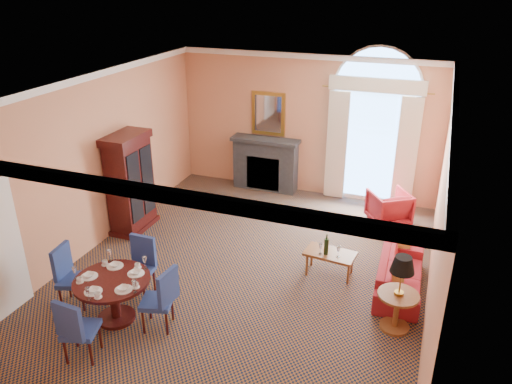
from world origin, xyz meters
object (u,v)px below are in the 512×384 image
at_px(coffee_table, 330,254).
at_px(dining_table, 113,289).
at_px(armoire, 130,184).
at_px(sofa, 400,275).
at_px(armchair, 389,207).
at_px(side_table, 400,285).

bearing_deg(coffee_table, dining_table, -133.86).
xyz_separation_m(armoire, sofa, (5.27, -0.31, -0.70)).
xyz_separation_m(sofa, coffee_table, (-1.18, -0.00, 0.15)).
distance_m(armoire, sofa, 5.33).
relative_size(armoire, armchair, 2.60).
bearing_deg(armoire, side_table, -14.30).
distance_m(armoire, coffee_table, 4.14).
height_order(armoire, dining_table, armoire).
xyz_separation_m(coffee_table, side_table, (1.23, -1.05, 0.34)).
relative_size(armchair, side_table, 0.65).
distance_m(dining_table, coffee_table, 3.56).
height_order(armchair, side_table, side_table).
height_order(dining_table, armchair, dining_table).
relative_size(armoire, sofa, 1.13).
relative_size(dining_table, side_table, 0.95).
bearing_deg(coffee_table, sofa, 5.96).
xyz_separation_m(armoire, dining_table, (1.38, -2.61, -0.42)).
distance_m(armchair, side_table, 3.46).
relative_size(dining_table, coffee_table, 1.26).
bearing_deg(armchair, dining_table, 19.61).
relative_size(dining_table, sofa, 0.63).
height_order(armoire, sofa, armoire).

